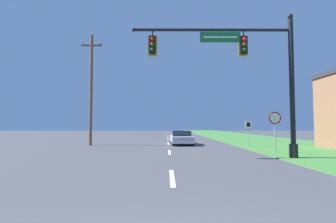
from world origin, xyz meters
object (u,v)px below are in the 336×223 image
(route_sign_post, at_px, (249,128))
(utility_pole_near, at_px, (91,88))
(stop_sign, at_px, (275,123))
(signal_mast, at_px, (252,70))
(car_ahead, at_px, (181,138))

(route_sign_post, height_order, utility_pole_near, utility_pole_near)
(route_sign_post, bearing_deg, stop_sign, -89.82)
(stop_sign, bearing_deg, signal_mast, -131.46)
(signal_mast, height_order, car_ahead, signal_mast)
(car_ahead, relative_size, stop_sign, 1.89)
(signal_mast, relative_size, route_sign_post, 4.26)
(signal_mast, height_order, stop_sign, signal_mast)
(signal_mast, xyz_separation_m, car_ahead, (-3.20, 9.86, -3.99))
(signal_mast, bearing_deg, car_ahead, 107.97)
(stop_sign, distance_m, route_sign_post, 5.16)
(signal_mast, bearing_deg, route_sign_post, 74.35)
(signal_mast, relative_size, car_ahead, 1.83)
(stop_sign, xyz_separation_m, route_sign_post, (-0.02, 5.15, -0.34))
(stop_sign, bearing_deg, utility_pole_near, 153.59)
(route_sign_post, xyz_separation_m, utility_pole_near, (-13.18, 1.41, 3.42))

